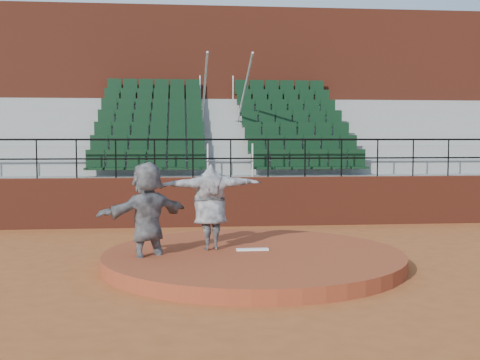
# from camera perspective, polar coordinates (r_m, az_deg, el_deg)

# --- Properties ---
(ground) EXTENTS (90.00, 90.00, 0.00)m
(ground) POSITION_cam_1_polar(r_m,az_deg,el_deg) (11.18, 1.27, -8.08)
(ground) COLOR #994C22
(ground) RESTS_ON ground
(pitchers_mound) EXTENTS (5.50, 5.50, 0.25)m
(pitchers_mound) POSITION_cam_1_polar(r_m,az_deg,el_deg) (11.15, 1.27, -7.45)
(pitchers_mound) COLOR brown
(pitchers_mound) RESTS_ON ground
(pitching_rubber) EXTENTS (0.60, 0.15, 0.03)m
(pitching_rubber) POSITION_cam_1_polar(r_m,az_deg,el_deg) (11.27, 1.18, -6.60)
(pitching_rubber) COLOR white
(pitching_rubber) RESTS_ON pitchers_mound
(boundary_wall) EXTENTS (24.00, 0.30, 1.30)m
(boundary_wall) POSITION_cam_1_polar(r_m,az_deg,el_deg) (15.99, -0.88, -2.06)
(boundary_wall) COLOR maroon
(boundary_wall) RESTS_ON ground
(wall_railing) EXTENTS (24.04, 0.05, 1.03)m
(wall_railing) POSITION_cam_1_polar(r_m,az_deg,el_deg) (15.91, -0.89, 2.89)
(wall_railing) COLOR black
(wall_railing) RESTS_ON boundary_wall
(seating_deck) EXTENTS (24.00, 5.97, 4.63)m
(seating_deck) POSITION_cam_1_polar(r_m,az_deg,el_deg) (19.56, -1.77, 1.37)
(seating_deck) COLOR gray
(seating_deck) RESTS_ON ground
(press_box_facade) EXTENTS (24.00, 3.00, 7.10)m
(press_box_facade) POSITION_cam_1_polar(r_m,az_deg,el_deg) (23.52, -2.44, 6.95)
(press_box_facade) COLOR maroon
(press_box_facade) RESTS_ON ground
(pitcher) EXTENTS (2.04, 0.94, 1.60)m
(pitcher) POSITION_cam_1_polar(r_m,az_deg,el_deg) (11.26, -2.83, -2.57)
(pitcher) COLOR black
(pitcher) RESTS_ON pitchers_mound
(fielder) EXTENTS (1.79, 1.50, 1.93)m
(fielder) POSITION_cam_1_polar(r_m,az_deg,el_deg) (10.78, -8.80, -3.37)
(fielder) COLOR black
(fielder) RESTS_ON ground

